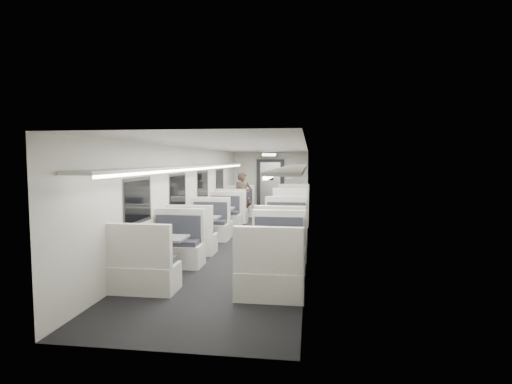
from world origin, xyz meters
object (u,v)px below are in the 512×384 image
(booth_right_d, at_px, (274,261))
(vestibule_door, at_px, (270,186))
(booth_left_d, at_px, (162,257))
(booth_right_c, at_px, (284,234))
(booth_left_b, at_px, (219,220))
(booth_right_b, at_px, (288,223))
(booth_right_a, at_px, (292,210))
(exit_sign, at_px, (269,155))
(passenger, at_px, (243,196))
(booth_left_a, at_px, (236,208))
(booth_left_c, at_px, (202,231))

(booth_right_d, relative_size, vestibule_door, 1.00)
(booth_left_d, height_order, booth_right_c, booth_right_c)
(booth_left_b, relative_size, booth_right_c, 0.95)
(booth_left_d, height_order, booth_right_d, booth_right_d)
(booth_right_b, xyz_separation_m, booth_right_c, (0.00, -1.90, 0.04))
(booth_left_d, distance_m, booth_right_a, 6.97)
(booth_right_b, xyz_separation_m, exit_sign, (-1.00, 4.57, 1.93))
(booth_right_c, distance_m, passenger, 4.73)
(booth_left_b, height_order, exit_sign, exit_sign)
(booth_left_a, relative_size, vestibule_door, 1.00)
(booth_left_d, height_order, booth_right_a, booth_right_a)
(booth_left_c, xyz_separation_m, vestibule_door, (1.00, 6.68, 0.67))
(booth_left_c, bearing_deg, booth_right_a, 63.96)
(booth_left_a, relative_size, booth_left_b, 1.03)
(booth_right_b, height_order, passenger, passenger)
(booth_left_b, relative_size, booth_right_a, 0.91)
(booth_left_c, height_order, vestibule_door, vestibule_door)
(booth_left_d, height_order, booth_right_b, booth_left_d)
(booth_right_a, xyz_separation_m, booth_right_d, (0.00, -6.72, -0.03))
(booth_left_c, bearing_deg, booth_left_a, 90.00)
(booth_right_b, bearing_deg, vestibule_door, 101.18)
(booth_right_d, distance_m, exit_sign, 9.08)
(passenger, bearing_deg, booth_left_b, -120.68)
(booth_left_a, xyz_separation_m, exit_sign, (1.00, 1.72, 1.90))
(booth_left_b, xyz_separation_m, booth_left_d, (0.00, -4.45, 0.01))
(booth_left_c, bearing_deg, booth_right_b, 39.10)
(booth_right_a, relative_size, passenger, 1.35)
(booth_right_d, bearing_deg, booth_left_b, 113.98)
(booth_right_a, height_order, booth_right_d, booth_right_a)
(booth_right_b, height_order, booth_right_d, booth_right_d)
(booth_right_c, relative_size, passenger, 1.29)
(booth_left_a, bearing_deg, booth_right_b, -54.97)
(passenger, height_order, exit_sign, exit_sign)
(booth_left_d, bearing_deg, booth_left_a, 90.00)
(booth_right_a, distance_m, booth_right_d, 6.72)
(booth_left_a, height_order, vestibule_door, vestibule_door)
(vestibule_door, bearing_deg, booth_left_b, -101.72)
(booth_right_a, bearing_deg, booth_left_c, -116.04)
(booth_right_c, bearing_deg, booth_left_c, 172.14)
(booth_left_b, distance_m, booth_right_c, 2.93)
(booth_right_c, bearing_deg, booth_left_d, -130.87)
(booth_left_c, height_order, exit_sign, exit_sign)
(booth_right_b, bearing_deg, booth_right_a, 90.00)
(passenger, bearing_deg, booth_left_c, -117.16)
(booth_right_d, bearing_deg, booth_right_b, 90.00)
(booth_left_c, height_order, booth_right_b, booth_left_c)
(passenger, relative_size, vestibule_door, 0.80)
(booth_left_a, bearing_deg, booth_left_d, -90.00)
(booth_left_b, xyz_separation_m, booth_right_d, (2.00, -4.50, 0.01))
(booth_left_a, height_order, booth_right_a, booth_right_a)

